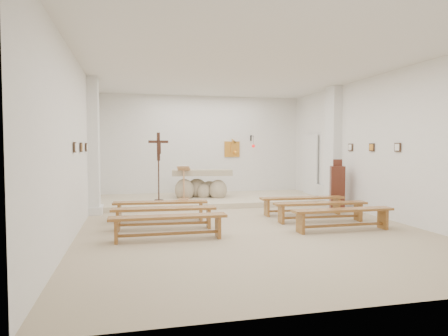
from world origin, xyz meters
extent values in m
cube|color=tan|center=(0.00, 0.00, 0.00)|extent=(7.00, 10.00, 0.00)
cube|color=white|center=(-3.49, 0.00, 1.75)|extent=(0.02, 10.00, 3.50)
cube|color=white|center=(3.49, 0.00, 1.75)|extent=(0.02, 10.00, 3.50)
cube|color=white|center=(0.00, 4.99, 1.75)|extent=(7.00, 0.02, 3.50)
cube|color=silver|center=(0.00, 0.00, 3.49)|extent=(7.00, 10.00, 0.02)
cube|color=beige|center=(0.00, 3.50, 0.07)|extent=(6.98, 3.00, 0.15)
cube|color=white|center=(-3.37, 2.00, 1.75)|extent=(0.26, 0.55, 3.50)
cube|color=white|center=(3.37, 2.00, 1.75)|extent=(0.26, 0.55, 3.50)
cube|color=gold|center=(1.05, 4.96, 1.65)|extent=(0.55, 0.04, 0.55)
cube|color=black|center=(1.75, 4.97, 2.05)|extent=(0.04, 0.02, 0.20)
cylinder|color=black|center=(1.75, 4.82, 2.12)|extent=(0.02, 0.30, 0.02)
cylinder|color=black|center=(1.75, 4.67, 1.95)|extent=(0.01, 0.01, 0.34)
sphere|color=red|center=(1.75, 4.67, 1.76)|extent=(0.11, 0.11, 0.11)
cube|color=#3A2719|center=(-3.47, -0.80, 1.72)|extent=(0.03, 0.20, 0.20)
cube|color=#3A2719|center=(-3.47, 0.20, 1.72)|extent=(0.03, 0.20, 0.20)
cube|color=#3A2719|center=(-3.47, 1.20, 1.72)|extent=(0.03, 0.20, 0.20)
cube|color=#3A2719|center=(3.47, -0.80, 1.72)|extent=(0.03, 0.20, 0.20)
cube|color=#3A2719|center=(3.47, 0.20, 1.72)|extent=(0.03, 0.20, 0.20)
cube|color=#3A2719|center=(3.47, 1.20, 1.72)|extent=(0.03, 0.20, 0.20)
cube|color=silver|center=(-3.43, 2.70, 0.27)|extent=(0.10, 0.85, 0.52)
cube|color=silver|center=(3.43, 2.70, 0.27)|extent=(0.10, 0.85, 0.52)
ellipsoid|color=tan|center=(-0.85, 3.46, 0.40)|extent=(0.60, 0.51, 0.68)
ellipsoid|color=tan|center=(0.20, 3.36, 0.39)|extent=(0.56, 0.48, 0.64)
ellipsoid|color=tan|center=(-0.41, 3.74, 0.42)|extent=(0.64, 0.54, 0.60)
ellipsoid|color=tan|center=(-0.02, 3.66, 0.37)|extent=(0.52, 0.44, 0.56)
ellipsoid|color=tan|center=(-0.24, 3.49, 0.34)|extent=(0.44, 0.37, 0.52)
cube|color=tan|center=(-0.29, 3.54, 0.93)|extent=(1.92, 0.93, 0.18)
cube|color=tan|center=(-0.90, 3.15, 0.17)|extent=(0.38, 0.38, 0.04)
cylinder|color=tan|center=(-0.90, 3.15, 0.59)|extent=(0.04, 0.04, 0.89)
cube|color=tan|center=(-0.91, 3.13, 1.08)|extent=(0.43, 0.36, 0.14)
cube|color=white|center=(-0.92, 3.10, 1.13)|extent=(0.37, 0.29, 0.11)
cylinder|color=#361D11|center=(-1.66, 3.03, 0.17)|extent=(0.26, 0.26, 0.03)
cylinder|color=#361D11|center=(-1.66, 3.03, 0.75)|extent=(0.04, 0.04, 1.20)
cube|color=#361D11|center=(-1.66, 3.03, 1.74)|extent=(0.09, 0.08, 0.82)
cube|color=#361D11|center=(-1.66, 3.03, 1.88)|extent=(0.59, 0.24, 0.08)
cube|color=#361D11|center=(-1.65, 3.00, 1.70)|extent=(0.12, 0.08, 0.35)
imported|color=#2E4E1F|center=(-0.48, 4.00, 0.42)|extent=(0.63, 0.62, 0.53)
cube|color=#521F17|center=(3.10, 1.23, 0.60)|extent=(0.48, 0.48, 1.20)
cube|color=#521F17|center=(3.10, 1.23, 1.29)|extent=(0.24, 0.14, 0.20)
cube|color=olive|center=(-1.78, 0.60, 0.43)|extent=(2.19, 0.53, 0.05)
cube|color=olive|center=(-2.72, 0.68, 0.21)|extent=(0.09, 0.32, 0.41)
cube|color=olive|center=(-0.85, 0.52, 0.21)|extent=(0.09, 0.32, 0.41)
cube|color=olive|center=(-1.78, 0.60, 0.12)|extent=(1.82, 0.22, 0.05)
cube|color=olive|center=(1.78, 0.60, 0.43)|extent=(2.18, 0.44, 0.05)
cube|color=olive|center=(0.85, 0.64, 0.21)|extent=(0.07, 0.32, 0.41)
cube|color=olive|center=(2.72, 0.56, 0.21)|extent=(0.07, 0.32, 0.41)
cube|color=olive|center=(1.78, 0.60, 0.12)|extent=(1.83, 0.14, 0.05)
cube|color=olive|center=(-1.78, -0.39, 0.43)|extent=(2.19, 0.49, 0.05)
cube|color=olive|center=(-2.72, -0.33, 0.21)|extent=(0.08, 0.32, 0.41)
cube|color=olive|center=(-0.85, -0.46, 0.21)|extent=(0.08, 0.32, 0.41)
cube|color=olive|center=(-1.78, -0.39, 0.12)|extent=(1.83, 0.18, 0.05)
cube|color=olive|center=(1.78, -0.39, 0.43)|extent=(2.19, 0.47, 0.05)
cube|color=olive|center=(0.85, -0.34, 0.21)|extent=(0.08, 0.32, 0.41)
cube|color=olive|center=(2.72, -0.45, 0.21)|extent=(0.08, 0.32, 0.41)
cube|color=olive|center=(1.78, -0.39, 0.12)|extent=(1.83, 0.17, 0.05)
cube|color=olive|center=(-1.78, -1.38, 0.43)|extent=(2.17, 0.36, 0.05)
cube|color=olive|center=(-2.72, -1.38, 0.21)|extent=(0.06, 0.32, 0.41)
cube|color=olive|center=(-0.84, -1.39, 0.21)|extent=(0.06, 0.32, 0.41)
cube|color=olive|center=(-1.78, -1.38, 0.12)|extent=(1.83, 0.07, 0.05)
cube|color=olive|center=(1.78, -1.38, 0.43)|extent=(2.17, 0.36, 0.05)
cube|color=olive|center=(0.84, -1.39, 0.21)|extent=(0.06, 0.32, 0.41)
cube|color=olive|center=(2.72, -1.38, 0.21)|extent=(0.06, 0.32, 0.41)
cube|color=olive|center=(1.78, -1.38, 0.12)|extent=(1.83, 0.07, 0.05)
camera|label=1|loc=(-2.45, -8.74, 1.72)|focal=32.00mm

